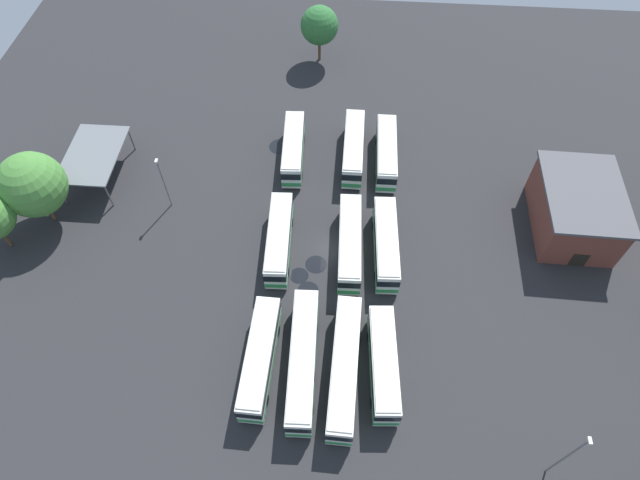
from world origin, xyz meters
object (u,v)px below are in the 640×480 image
at_px(bus_row2_slot0, 386,153).
at_px(bus_row2_slot1, 353,148).
at_px(bus_row0_slot3, 260,357).
at_px(bus_row2_slot3, 293,149).
at_px(maintenance_shelter, 93,155).
at_px(bus_row1_slot0, 386,244).
at_px(tree_north_edge, 32,185).
at_px(depot_building, 576,209).
at_px(bus_row0_slot1, 344,367).
at_px(bus_row1_slot1, 350,243).
at_px(bus_row0_slot0, 383,364).
at_px(lamp_post_by_building, 568,456).
at_px(bus_row0_slot2, 303,360).
at_px(tree_east_edge, 319,25).
at_px(lamp_post_mid_lot, 163,181).
at_px(bus_row1_slot3, 279,239).

bearing_deg(bus_row2_slot0, bus_row2_slot1, 83.53).
distance_m(bus_row0_slot3, bus_row2_slot3, 29.08).
bearing_deg(maintenance_shelter, bus_row1_slot0, -104.64).
bearing_deg(tree_north_edge, depot_building, -86.57).
height_order(bus_row0_slot1, bus_row1_slot1, same).
bearing_deg(bus_row0_slot0, lamp_post_by_building, -119.25).
relative_size(bus_row0_slot0, bus_row2_slot0, 1.01).
distance_m(bus_row0_slot2, tree_east_edge, 51.30).
relative_size(bus_row0_slot2, lamp_post_mid_lot, 1.80).
xyz_separation_m(bus_row0_slot3, bus_row1_slot0, (14.71, -12.23, -0.00)).
height_order(bus_row1_slot1, depot_building, depot_building).
height_order(bus_row1_slot3, maintenance_shelter, maintenance_shelter).
xyz_separation_m(bus_row1_slot1, tree_north_edge, (2.28, 36.06, 4.19)).
distance_m(bus_row0_slot3, lamp_post_mid_lot, 24.63).
relative_size(maintenance_shelter, lamp_post_by_building, 1.07).
relative_size(bus_row0_slot1, bus_row0_slot3, 1.17).
bearing_deg(bus_row0_slot3, bus_row2_slot1, -14.95).
bearing_deg(lamp_post_by_building, depot_building, -14.30).
bearing_deg(bus_row1_slot3, depot_building, -79.84).
bearing_deg(bus_row2_slot3, lamp_post_mid_lot, 122.39).
relative_size(bus_row2_slot0, bus_row2_slot3, 1.00).
bearing_deg(bus_row0_slot1, bus_row1_slot3, 28.97).
relative_size(bus_row2_slot3, tree_north_edge, 1.13).
bearing_deg(lamp_post_mid_lot, bus_row2_slot3, -57.61).
distance_m(bus_row1_slot0, bus_row2_slot0, 14.58).
xyz_separation_m(maintenance_shelter, tree_north_edge, (-7.46, 3.58, 2.41)).
xyz_separation_m(bus_row1_slot0, bus_row2_slot3, (14.38, 12.08, -0.00)).
bearing_deg(tree_east_edge, bus_row0_slot0, -168.64).
xyz_separation_m(bus_row0_slot3, maintenance_shelter, (24.25, 24.33, 1.78)).
relative_size(lamp_post_mid_lot, tree_east_edge, 0.90).
bearing_deg(depot_building, bus_row0_slot2, 124.41).
xyz_separation_m(bus_row2_slot1, tree_north_edge, (-12.98, 35.87, 4.19)).
bearing_deg(bus_row2_slot1, bus_row1_slot0, -164.14).
xyz_separation_m(bus_row2_slot0, tree_north_edge, (-12.49, 40.13, 4.19)).
relative_size(bus_row0_slot3, lamp_post_by_building, 1.23).
relative_size(bus_row1_slot3, bus_row2_slot0, 1.03).
distance_m(bus_row2_slot1, maintenance_shelter, 32.80).
height_order(bus_row1_slot3, tree_north_edge, tree_north_edge).
bearing_deg(lamp_post_by_building, bus_row1_slot3, 50.04).
height_order(bus_row0_slot0, tree_north_edge, tree_north_edge).
height_order(bus_row0_slot1, bus_row1_slot3, same).
bearing_deg(depot_building, tree_east_edge, 46.47).
relative_size(bus_row0_slot1, bus_row2_slot3, 1.26).
relative_size(bus_row0_slot0, bus_row2_slot3, 1.01).
xyz_separation_m(lamp_post_by_building, lamp_post_mid_lot, (27.99, 40.97, -0.99)).
relative_size(bus_row0_slot0, bus_row1_slot3, 0.98).
height_order(bus_row0_slot2, bus_row0_slot3, same).
distance_m(bus_row1_slot0, lamp_post_mid_lot, 27.01).
distance_m(bus_row1_slot1, lamp_post_mid_lot, 23.09).
xyz_separation_m(bus_row0_slot2, tree_east_edge, (51.10, 2.37, 3.90)).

